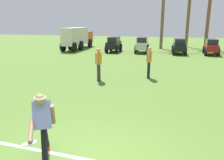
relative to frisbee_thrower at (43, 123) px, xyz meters
name	(u,v)px	position (x,y,z in m)	size (l,w,h in m)	color
field_line_paint	(86,160)	(0.80, 0.18, -0.80)	(23.22, 0.10, 0.01)	white
frisbee_thrower	(43,123)	(0.00, 0.00, 0.00)	(0.54, 1.09, 1.43)	black
frisbee_in_flight	(30,143)	(0.04, -0.51, -0.15)	(0.35, 0.35, 0.09)	white
teammate_near_sideline	(149,60)	(1.32, 7.29, 0.14)	(0.22, 0.50, 1.56)	black
teammate_deep	(99,61)	(-0.91, 6.16, 0.14)	(0.21, 0.49, 1.56)	#33333D
parked_car_slot_a	(114,44)	(-2.88, 16.53, -0.06)	(1.18, 2.36, 1.40)	black
parked_car_slot_b	(142,45)	(-0.26, 16.73, -0.06)	(1.28, 2.40, 1.40)	#B7BABF
parked_car_slot_c	(179,46)	(2.99, 16.77, -0.08)	(1.25, 2.44, 1.34)	black
parked_car_slot_d	(211,46)	(5.66, 17.03, -0.08)	(1.22, 2.43, 1.34)	maroon
box_truck	(78,37)	(-7.05, 17.71, 0.43)	(1.42, 5.91, 2.20)	#CC4C19
palm_tree_far_left	(163,11)	(1.27, 20.37, 3.06)	(3.75, 3.06, 6.38)	brown
palm_tree_left_of_centre	(189,11)	(3.91, 22.85, 3.12)	(3.36, 3.29, 6.66)	brown
palm_tree_right_of_centre	(209,10)	(5.80, 21.65, 3.09)	(3.65, 3.27, 6.54)	brown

